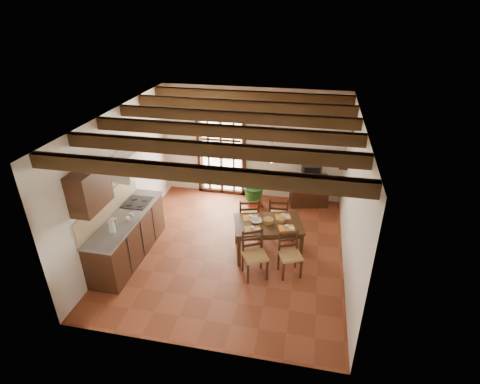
% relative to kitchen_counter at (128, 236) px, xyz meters
% --- Properties ---
extents(ground_plane, '(5.00, 5.00, 0.00)m').
position_rel_kitchen_counter_xyz_m(ground_plane, '(1.96, 0.60, -0.47)').
color(ground_plane, brown).
extents(room_shell, '(4.52, 5.02, 2.81)m').
position_rel_kitchen_counter_xyz_m(room_shell, '(1.96, 0.60, 1.34)').
color(room_shell, silver).
rests_on(room_shell, ground_plane).
extents(ceiling_beams, '(4.50, 4.34, 0.20)m').
position_rel_kitchen_counter_xyz_m(ceiling_beams, '(1.96, 0.60, 2.22)').
color(ceiling_beams, black).
rests_on(ceiling_beams, room_shell).
extents(french_door, '(1.26, 0.11, 2.32)m').
position_rel_kitchen_counter_xyz_m(french_door, '(1.16, 3.05, 0.70)').
color(french_door, white).
rests_on(french_door, ground_plane).
extents(kitchen_counter, '(0.64, 2.25, 1.38)m').
position_rel_kitchen_counter_xyz_m(kitchen_counter, '(0.00, 0.00, 0.00)').
color(kitchen_counter, '#321B10').
rests_on(kitchen_counter, ground_plane).
extents(upper_cabinet, '(0.35, 0.80, 0.70)m').
position_rel_kitchen_counter_xyz_m(upper_cabinet, '(-0.12, -0.70, 1.38)').
color(upper_cabinet, '#321B10').
rests_on(upper_cabinet, room_shell).
extents(range_hood, '(0.38, 0.60, 0.54)m').
position_rel_kitchen_counter_xyz_m(range_hood, '(-0.09, 0.55, 1.26)').
color(range_hood, white).
rests_on(range_hood, room_shell).
extents(counter_items, '(0.50, 1.43, 0.25)m').
position_rel_kitchen_counter_xyz_m(counter_items, '(0.00, 0.09, 0.49)').
color(counter_items, black).
rests_on(counter_items, kitchen_counter).
extents(dining_table, '(1.49, 1.16, 0.71)m').
position_rel_kitchen_counter_xyz_m(dining_table, '(2.69, 0.65, 0.15)').
color(dining_table, '#392212').
rests_on(dining_table, ground_plane).
extents(chair_near_left, '(0.56, 0.55, 0.92)m').
position_rel_kitchen_counter_xyz_m(chair_near_left, '(2.55, -0.09, -0.19)').
color(chair_near_left, tan).
rests_on(chair_near_left, ground_plane).
extents(chair_near_right, '(0.51, 0.50, 0.85)m').
position_rel_kitchen_counter_xyz_m(chair_near_right, '(3.18, 0.09, -0.21)').
color(chair_near_right, tan).
rests_on(chair_near_right, ground_plane).
extents(chair_far_left, '(0.53, 0.52, 0.95)m').
position_rel_kitchen_counter_xyz_m(chair_far_left, '(2.20, 1.20, -0.18)').
color(chair_far_left, tan).
rests_on(chair_far_left, ground_plane).
extents(chair_far_right, '(0.44, 0.42, 0.92)m').
position_rel_kitchen_counter_xyz_m(chair_far_right, '(2.83, 1.38, -0.18)').
color(chair_far_right, tan).
rests_on(chair_far_right, ground_plane).
extents(table_setting, '(0.96, 0.64, 0.09)m').
position_rel_kitchen_counter_xyz_m(table_setting, '(2.69, 0.65, 0.23)').
color(table_setting, orange).
rests_on(table_setting, dining_table).
extents(table_bowl, '(0.27, 0.27, 0.05)m').
position_rel_kitchen_counter_xyz_m(table_bowl, '(2.45, 0.63, 0.27)').
color(table_bowl, white).
rests_on(table_bowl, dining_table).
extents(sideboard, '(0.96, 0.58, 0.77)m').
position_rel_kitchen_counter_xyz_m(sideboard, '(3.43, 2.83, -0.09)').
color(sideboard, '#321B10').
rests_on(sideboard, ground_plane).
extents(crt_tv, '(0.49, 0.46, 0.39)m').
position_rel_kitchen_counter_xyz_m(crt_tv, '(3.43, 2.82, 0.48)').
color(crt_tv, black).
rests_on(crt_tv, sideboard).
extents(fuse_box, '(0.25, 0.03, 0.32)m').
position_rel_kitchen_counter_xyz_m(fuse_box, '(3.46, 3.08, 1.28)').
color(fuse_box, white).
rests_on(fuse_box, room_shell).
extents(plant_pot, '(0.39, 0.39, 0.24)m').
position_rel_kitchen_counter_xyz_m(plant_pot, '(2.13, 2.50, -0.36)').
color(plant_pot, maroon).
rests_on(plant_pot, ground_plane).
extents(potted_plant, '(2.50, 2.35, 2.23)m').
position_rel_kitchen_counter_xyz_m(potted_plant, '(2.13, 2.50, 0.10)').
color(potted_plant, '#144C19').
rests_on(potted_plant, ground_plane).
extents(wall_shelf, '(0.20, 0.42, 0.20)m').
position_rel_kitchen_counter_xyz_m(wall_shelf, '(4.10, 2.20, 1.04)').
color(wall_shelf, '#321B10').
rests_on(wall_shelf, room_shell).
extents(shelf_vase, '(0.15, 0.15, 0.15)m').
position_rel_kitchen_counter_xyz_m(shelf_vase, '(4.10, 2.20, 1.18)').
color(shelf_vase, '#B2BFB2').
rests_on(shelf_vase, wall_shelf).
extents(shelf_flowers, '(0.14, 0.14, 0.36)m').
position_rel_kitchen_counter_xyz_m(shelf_flowers, '(4.10, 2.20, 1.38)').
color(shelf_flowers, orange).
rests_on(shelf_flowers, shelf_vase).
extents(framed_picture, '(0.03, 0.32, 0.32)m').
position_rel_kitchen_counter_xyz_m(framed_picture, '(4.18, 2.20, 1.58)').
color(framed_picture, brown).
rests_on(framed_picture, room_shell).
extents(pendant_lamp, '(0.36, 0.36, 0.84)m').
position_rel_kitchen_counter_xyz_m(pendant_lamp, '(2.69, 0.75, 1.60)').
color(pendant_lamp, black).
rests_on(pendant_lamp, room_shell).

